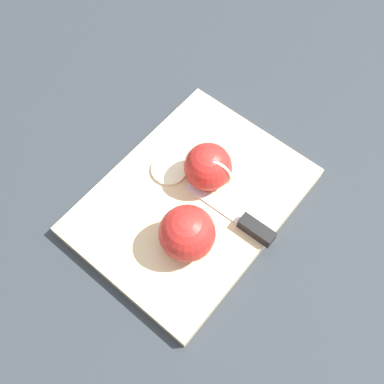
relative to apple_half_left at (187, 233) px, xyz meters
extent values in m
plane|color=#282D33|center=(0.06, 0.04, -0.06)|extent=(4.00, 4.00, 0.00)
cube|color=#D1B789|center=(0.06, 0.04, -0.05)|extent=(0.36, 0.28, 0.02)
sphere|color=red|center=(0.00, 0.00, 0.00)|extent=(0.08, 0.08, 0.08)
cylinder|color=beige|center=(0.01, 0.00, 0.00)|extent=(0.04, 0.07, 0.07)
sphere|color=red|center=(0.10, 0.03, 0.00)|extent=(0.07, 0.07, 0.07)
cylinder|color=beige|center=(0.10, 0.03, 0.00)|extent=(0.02, 0.07, 0.07)
cube|color=silver|center=(0.07, 0.00, -0.04)|extent=(0.02, 0.10, 0.00)
cube|color=black|center=(0.07, -0.07, -0.03)|extent=(0.02, 0.06, 0.02)
cylinder|color=beige|center=(0.08, 0.09, -0.04)|extent=(0.06, 0.06, 0.01)
camera|label=1|loc=(-0.19, -0.14, 0.57)|focal=42.00mm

